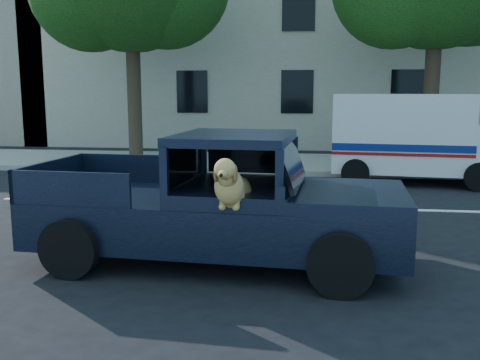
# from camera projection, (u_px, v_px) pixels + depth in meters

# --- Properties ---
(ground) EXTENTS (120.00, 120.00, 0.00)m
(ground) POSITION_uv_depth(u_px,v_px,m) (196.00, 258.00, 7.23)
(ground) COLOR black
(ground) RESTS_ON ground
(far_sidewalk) EXTENTS (60.00, 4.00, 0.15)m
(far_sidewalk) POSITION_uv_depth(u_px,v_px,m) (259.00, 163.00, 16.22)
(far_sidewalk) COLOR gray
(far_sidewalk) RESTS_ON ground
(lane_stripes) EXTENTS (21.60, 0.14, 0.01)m
(lane_stripes) POSITION_uv_depth(u_px,v_px,m) (334.00, 208.00, 10.30)
(lane_stripes) COLOR silver
(lane_stripes) RESTS_ON ground
(building_main) EXTENTS (26.00, 6.00, 9.00)m
(building_main) POSITION_uv_depth(u_px,v_px,m) (348.00, 36.00, 22.24)
(building_main) COLOR beige
(building_main) RESTS_ON ground
(pickup_truck) EXTENTS (4.86, 2.58, 1.70)m
(pickup_truck) POSITION_uv_depth(u_px,v_px,m) (211.00, 219.00, 6.98)
(pickup_truck) COLOR black
(pickup_truck) RESTS_ON ground
(mail_truck) EXTENTS (4.10, 2.36, 2.16)m
(mail_truck) POSITION_uv_depth(u_px,v_px,m) (412.00, 144.00, 13.05)
(mail_truck) COLOR silver
(mail_truck) RESTS_ON ground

